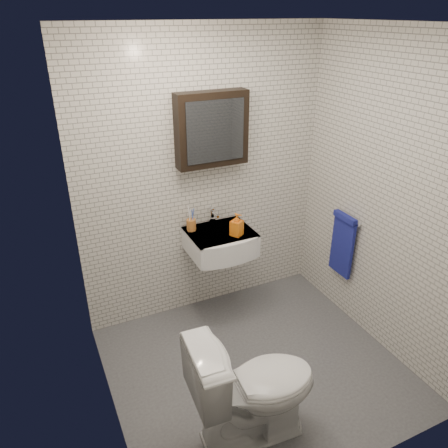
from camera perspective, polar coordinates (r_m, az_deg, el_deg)
name	(u,v)px	position (r m, az deg, el deg)	size (l,w,h in m)	color
ground	(255,367)	(3.67, 4.13, -18.12)	(2.20, 2.00, 0.01)	#484A4F
room_shell	(263,198)	(2.85, 5.07, 3.42)	(2.22, 2.02, 2.51)	silver
washbasin	(222,243)	(3.76, -0.24, -2.50)	(0.55, 0.50, 0.20)	white
faucet	(213,217)	(3.85, -1.48, 0.88)	(0.06, 0.20, 0.15)	silver
mirror_cabinet	(212,129)	(3.58, -1.60, 12.24)	(0.60, 0.15, 0.60)	black
towel_rail	(343,242)	(3.98, 15.25, -2.29)	(0.09, 0.30, 0.58)	silver
toothbrush_cup	(191,224)	(3.76, -4.30, -0.03)	(0.11, 0.11, 0.22)	#B1682C
soap_bottle	(237,225)	(3.65, 1.67, -0.07)	(0.09, 0.09, 0.20)	orange
toilet	(254,387)	(2.96, 3.91, -20.49)	(0.47, 0.82, 0.83)	white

